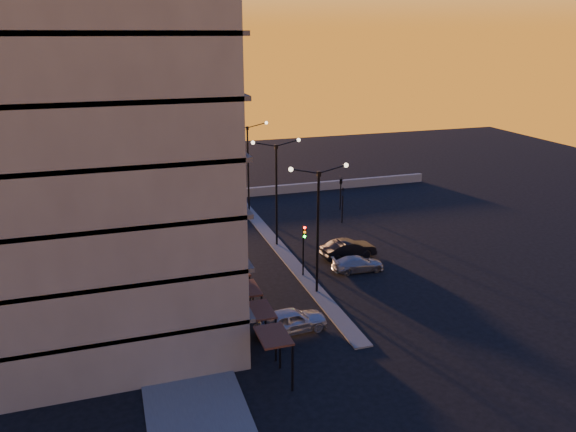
# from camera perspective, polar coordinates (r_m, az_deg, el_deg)

# --- Properties ---
(ground) EXTENTS (120.00, 120.00, 0.00)m
(ground) POSITION_cam_1_polar(r_m,az_deg,el_deg) (41.28, 2.93, -7.77)
(ground) COLOR black
(ground) RESTS_ON ground
(sidewalk_west) EXTENTS (5.00, 40.00, 0.12)m
(sidewalk_west) POSITION_cam_1_polar(r_m,az_deg,el_deg) (42.69, -12.45, -7.20)
(sidewalk_west) COLOR #525250
(sidewalk_west) RESTS_ON ground
(median) EXTENTS (1.20, 36.00, 0.12)m
(median) POSITION_cam_1_polar(r_m,az_deg,el_deg) (49.94, -1.15, -2.94)
(median) COLOR #525250
(median) RESTS_ON ground
(parapet) EXTENTS (44.00, 0.50, 1.00)m
(parapet) POSITION_cam_1_polar(r_m,az_deg,el_deg) (64.96, -3.57, 2.46)
(parapet) COLOR slate
(parapet) RESTS_ON ground
(building) EXTENTS (14.35, 17.08, 25.00)m
(building) POSITION_cam_1_polar(r_m,az_deg,el_deg) (35.18, -18.77, 7.17)
(building) COLOR slate
(building) RESTS_ON ground
(streetlamp_near) EXTENTS (4.32, 0.32, 9.51)m
(streetlamp_near) POSITION_cam_1_polar(r_m,az_deg,el_deg) (39.16, 3.06, -0.39)
(streetlamp_near) COLOR black
(streetlamp_near) RESTS_ON ground
(streetlamp_mid) EXTENTS (4.32, 0.32, 9.51)m
(streetlamp_mid) POSITION_cam_1_polar(r_m,az_deg,el_deg) (48.23, -1.19, 3.20)
(streetlamp_mid) COLOR black
(streetlamp_mid) RESTS_ON ground
(streetlamp_far) EXTENTS (4.32, 0.32, 9.51)m
(streetlamp_far) POSITION_cam_1_polar(r_m,az_deg,el_deg) (57.60, -4.09, 5.64)
(streetlamp_far) COLOR black
(streetlamp_far) RESTS_ON ground
(traffic_light_main) EXTENTS (0.28, 0.44, 4.25)m
(traffic_light_main) POSITION_cam_1_polar(r_m,az_deg,el_deg) (42.60, 1.62, -2.67)
(traffic_light_main) COLOR black
(traffic_light_main) RESTS_ON ground
(signal_east_a) EXTENTS (0.13, 0.16, 3.60)m
(signal_east_a) POSITION_cam_1_polar(r_m,az_deg,el_deg) (55.52, 5.56, 1.21)
(signal_east_a) COLOR black
(signal_east_a) RESTS_ON ground
(signal_east_b) EXTENTS (0.42, 1.99, 3.60)m
(signal_east_b) POSITION_cam_1_polar(r_m,az_deg,el_deg) (59.31, 5.39, 3.49)
(signal_east_b) COLOR black
(signal_east_b) RESTS_ON ground
(car_hatchback) EXTENTS (4.73, 2.26, 1.56)m
(car_hatchback) POSITION_cam_1_polar(r_m,az_deg,el_deg) (35.92, 0.33, -10.55)
(car_hatchback) COLOR #A1A2A8
(car_hatchback) RESTS_ON ground
(car_sedan) EXTENTS (4.84, 2.08, 1.55)m
(car_sedan) POSITION_cam_1_polar(r_m,az_deg,el_deg) (47.29, 6.16, -3.36)
(car_sedan) COLOR black
(car_sedan) RESTS_ON ground
(car_wagon) EXTENTS (4.23, 1.93, 1.20)m
(car_wagon) POSITION_cam_1_polar(r_m,az_deg,el_deg) (44.91, 7.11, -4.83)
(car_wagon) COLOR gray
(car_wagon) RESTS_ON ground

